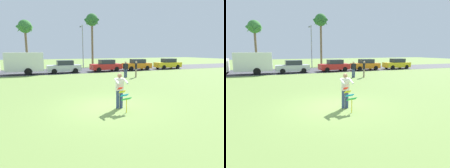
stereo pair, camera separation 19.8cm
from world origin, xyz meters
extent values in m
plane|color=olive|center=(0.00, 0.00, 0.00)|extent=(120.00, 120.00, 0.00)
cube|color=#424247|center=(0.00, 18.70, 0.01)|extent=(120.00, 8.00, 0.01)
cylinder|color=#384772|center=(0.52, -0.42, 0.45)|extent=(0.16, 0.16, 0.90)
cylinder|color=#384772|center=(0.34, -0.40, 0.45)|extent=(0.16, 0.16, 0.90)
cube|color=silver|center=(0.43, -0.41, 1.20)|extent=(0.38, 0.25, 0.60)
sphere|color=#9E7051|center=(0.43, -0.41, 1.62)|extent=(0.22, 0.22, 0.22)
cylinder|color=silver|center=(0.63, -0.67, 1.38)|extent=(0.14, 0.59, 0.24)
cylinder|color=silver|center=(0.19, -0.63, 1.38)|extent=(0.14, 0.59, 0.24)
cube|color=red|center=(0.33, -0.72, 1.06)|extent=(0.25, 0.19, 0.12)
cube|color=yellow|center=(0.36, -0.88, 0.92)|extent=(0.34, 0.21, 0.12)
cube|color=#1E99D8|center=(0.40, -1.04, 0.79)|extent=(0.44, 0.23, 0.12)
cube|color=green|center=(0.44, -1.19, 0.65)|extent=(0.53, 0.25, 0.12)
cylinder|color=yellow|center=(0.44, -1.19, 0.33)|extent=(0.04, 0.04, 0.65)
cube|color=silver|center=(-4.52, 16.27, 1.52)|extent=(4.27, 2.14, 2.20)
cylinder|color=black|center=(-4.19, 15.34, 0.42)|extent=(0.85, 0.31, 0.84)
cylinder|color=black|center=(-4.13, 17.18, 0.42)|extent=(0.85, 0.31, 0.84)
cube|color=silver|center=(0.00, 16.30, 0.64)|extent=(4.23, 1.77, 0.76)
cube|color=#282D38|center=(0.15, 16.30, 1.30)|extent=(2.04, 1.43, 0.60)
cylinder|color=black|center=(-1.29, 15.47, 0.32)|extent=(0.64, 0.23, 0.64)
cylinder|color=black|center=(-1.32, 17.09, 0.32)|extent=(0.64, 0.23, 0.64)
cylinder|color=black|center=(1.31, 15.52, 0.32)|extent=(0.64, 0.23, 0.64)
cylinder|color=black|center=(1.29, 17.13, 0.32)|extent=(0.64, 0.23, 0.64)
cube|color=red|center=(5.69, 16.30, 0.64)|extent=(4.26, 1.86, 0.76)
cube|color=#282D38|center=(5.84, 16.31, 1.30)|extent=(2.07, 1.47, 0.60)
cylinder|color=black|center=(4.42, 15.45, 0.32)|extent=(0.65, 0.24, 0.64)
cylinder|color=black|center=(4.36, 17.06, 0.32)|extent=(0.65, 0.24, 0.64)
cylinder|color=black|center=(7.02, 15.54, 0.32)|extent=(0.65, 0.24, 0.64)
cylinder|color=black|center=(6.96, 17.16, 0.32)|extent=(0.65, 0.24, 0.64)
cube|color=orange|center=(10.58, 16.30, 0.64)|extent=(4.23, 1.78, 0.76)
cube|color=#282D38|center=(10.73, 16.30, 1.30)|extent=(2.04, 1.43, 0.60)
cylinder|color=black|center=(9.26, 15.52, 0.32)|extent=(0.64, 0.23, 0.64)
cylinder|color=black|center=(9.29, 17.13, 0.32)|extent=(0.64, 0.23, 0.64)
cylinder|color=black|center=(11.86, 15.47, 0.32)|extent=(0.64, 0.23, 0.64)
cylinder|color=black|center=(11.89, 17.09, 0.32)|extent=(0.64, 0.23, 0.64)
cube|color=yellow|center=(16.13, 16.30, 0.64)|extent=(4.20, 1.70, 0.76)
cube|color=#282D38|center=(16.28, 16.30, 1.30)|extent=(2.02, 1.40, 0.60)
cylinder|color=black|center=(14.83, 15.49, 0.32)|extent=(0.64, 0.22, 0.64)
cylinder|color=black|center=(14.83, 17.11, 0.32)|extent=(0.64, 0.22, 0.64)
cylinder|color=black|center=(17.43, 15.49, 0.32)|extent=(0.64, 0.22, 0.64)
cylinder|color=black|center=(17.43, 17.11, 0.32)|extent=(0.64, 0.22, 0.64)
cylinder|color=brown|center=(-4.61, 25.96, 3.24)|extent=(0.36, 0.36, 6.47)
sphere|color=#387A33|center=(-4.61, 25.96, 6.67)|extent=(2.10, 2.10, 2.10)
cone|color=#387A33|center=(-3.66, 25.96, 6.22)|extent=(0.44, 1.56, 1.28)
cone|color=#387A33|center=(-4.32, 26.87, 6.22)|extent=(1.62, 0.90, 1.28)
cone|color=#387A33|center=(-5.38, 26.52, 6.22)|extent=(1.27, 1.52, 1.28)
cone|color=#387A33|center=(-5.38, 25.40, 6.22)|extent=(1.27, 1.52, 1.28)
cone|color=#387A33|center=(-4.32, 25.06, 6.22)|extent=(1.62, 0.90, 1.28)
cylinder|color=brown|center=(6.15, 24.59, 3.95)|extent=(0.36, 0.36, 7.90)
sphere|color=#2D6B2D|center=(6.15, 24.59, 8.10)|extent=(2.10, 2.10, 2.10)
cone|color=#2D6B2D|center=(7.10, 24.59, 7.65)|extent=(0.44, 1.56, 1.28)
cone|color=#2D6B2D|center=(6.45, 25.50, 7.65)|extent=(1.62, 0.90, 1.28)
cone|color=#2D6B2D|center=(5.39, 25.15, 7.65)|extent=(1.27, 1.52, 1.28)
cone|color=#2D6B2D|center=(5.39, 24.03, 7.65)|extent=(1.27, 1.52, 1.28)
cone|color=#2D6B2D|center=(6.45, 23.69, 7.65)|extent=(1.62, 0.90, 1.28)
cylinder|color=#9E9EA3|center=(4.14, 23.31, 3.50)|extent=(0.16, 0.16, 7.00)
cylinder|color=#9E9EA3|center=(4.14, 24.01, 6.90)|extent=(0.10, 1.40, 0.10)
cube|color=#4C4C51|center=(4.14, 24.66, 6.86)|extent=(0.24, 0.44, 0.16)
cylinder|color=#384772|center=(5.59, 9.50, 0.45)|extent=(0.16, 0.16, 0.90)
cylinder|color=#384772|center=(5.41, 9.52, 0.45)|extent=(0.16, 0.16, 0.90)
cube|color=black|center=(5.50, 9.51, 1.20)|extent=(0.38, 0.26, 0.60)
sphere|color=beige|center=(5.50, 9.51, 1.62)|extent=(0.22, 0.22, 0.22)
cylinder|color=black|center=(5.74, 9.48, 1.17)|extent=(0.09, 0.09, 0.58)
cylinder|color=black|center=(5.26, 9.54, 1.17)|extent=(0.09, 0.09, 0.58)
cylinder|color=gray|center=(6.52, 9.11, 0.45)|extent=(0.16, 0.16, 0.90)
cylinder|color=gray|center=(6.61, 9.26, 0.45)|extent=(0.16, 0.16, 0.90)
cube|color=black|center=(6.57, 9.18, 1.20)|extent=(0.38, 0.42, 0.60)
sphere|color=tan|center=(6.57, 9.18, 1.62)|extent=(0.22, 0.22, 0.22)
cylinder|color=black|center=(6.44, 8.98, 1.17)|extent=(0.09, 0.09, 0.58)
cylinder|color=black|center=(6.69, 9.39, 1.17)|extent=(0.09, 0.09, 0.58)
camera|label=1|loc=(-3.27, -8.80, 2.80)|focal=30.74mm
camera|label=2|loc=(-3.08, -8.87, 2.80)|focal=30.74mm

